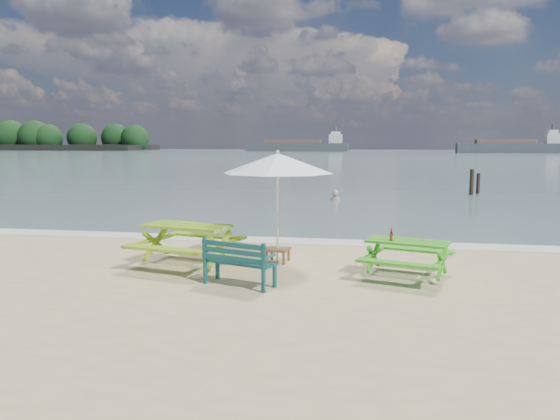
% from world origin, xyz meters
% --- Properties ---
extents(sea, '(300.00, 300.00, 0.00)m').
position_xyz_m(sea, '(0.00, 85.00, 0.00)').
color(sea, slate).
rests_on(sea, ground).
extents(foam_strip, '(22.00, 0.90, 0.01)m').
position_xyz_m(foam_strip, '(0.00, 4.60, 0.01)').
color(foam_strip, silver).
rests_on(foam_strip, ground).
extents(island_headland, '(90.00, 22.00, 7.60)m').
position_xyz_m(island_headland, '(-110.00, 140.00, 3.26)').
color(island_headland, black).
rests_on(island_headland, ground).
extents(picnic_table_left, '(2.17, 2.32, 0.85)m').
position_xyz_m(picnic_table_left, '(-2.04, 1.48, 0.41)').
color(picnic_table_left, '#7BA919').
rests_on(picnic_table_left, ground).
extents(picnic_table_right, '(1.89, 2.00, 0.70)m').
position_xyz_m(picnic_table_right, '(2.36, 1.24, 0.34)').
color(picnic_table_right, green).
rests_on(picnic_table_right, ground).
extents(park_bench, '(1.38, 0.84, 0.81)m').
position_xyz_m(park_bench, '(-0.58, 0.14, 0.25)').
color(park_bench, '#104241').
rests_on(park_bench, ground).
extents(side_table, '(0.52, 0.52, 0.30)m').
position_xyz_m(side_table, '(-0.26, 2.09, 0.16)').
color(side_table, brown).
rests_on(side_table, ground).
extents(patio_umbrella, '(2.59, 2.59, 2.30)m').
position_xyz_m(patio_umbrella, '(-0.26, 2.09, 2.09)').
color(patio_umbrella, silver).
rests_on(patio_umbrella, ground).
extents(beer_bottle, '(0.06, 0.06, 0.24)m').
position_xyz_m(beer_bottle, '(2.06, 1.19, 0.78)').
color(beer_bottle, brown).
rests_on(beer_bottle, picnic_table_right).
extents(swimmer, '(0.67, 0.53, 1.61)m').
position_xyz_m(swimmer, '(-0.03, 14.57, -0.35)').
color(swimmer, tan).
rests_on(swimmer, ground).
extents(mooring_pilings, '(0.59, 0.79, 1.42)m').
position_xyz_m(mooring_pilings, '(6.37, 18.58, 0.46)').
color(mooring_pilings, black).
rests_on(mooring_pilings, ground).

